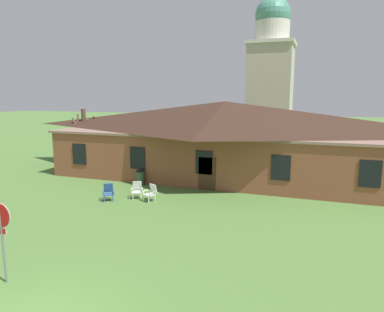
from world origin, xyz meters
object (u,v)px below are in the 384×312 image
(stop_sign, at_px, (1,227))
(trash_bin, at_px, (140,178))
(lawn_chair_near_door, at_px, (137,190))
(lawn_chair_by_porch, at_px, (108,192))
(lawn_chair_left_end, at_px, (151,192))

(stop_sign, xyz_separation_m, trash_bin, (-1.82, 12.47, -1.38))
(lawn_chair_near_door, bearing_deg, lawn_chair_by_porch, -144.50)
(lawn_chair_left_end, height_order, trash_bin, trash_bin)
(stop_sign, height_order, lawn_chair_left_end, stop_sign)
(stop_sign, relative_size, trash_bin, 2.70)
(lawn_chair_by_porch, relative_size, lawn_chair_near_door, 1.00)
(lawn_chair_left_end, distance_m, trash_bin, 3.77)
(stop_sign, distance_m, lawn_chair_left_end, 9.57)
(lawn_chair_near_door, distance_m, lawn_chair_left_end, 1.06)
(stop_sign, height_order, lawn_chair_by_porch, stop_sign)
(lawn_chair_left_end, relative_size, trash_bin, 0.98)
(trash_bin, bearing_deg, lawn_chair_near_door, -65.46)
(lawn_chair_by_porch, relative_size, lawn_chair_left_end, 1.00)
(lawn_chair_by_porch, relative_size, trash_bin, 0.98)
(stop_sign, relative_size, lawn_chair_near_door, 2.77)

